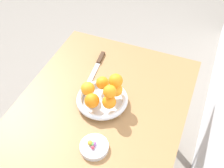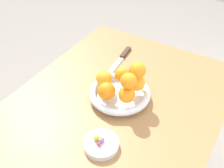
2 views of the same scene
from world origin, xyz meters
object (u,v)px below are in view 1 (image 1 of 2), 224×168
at_px(orange_4, 102,83).
at_px(fruit_bowl, 102,100).
at_px(candy_dish, 94,147).
at_px(orange_0, 88,89).
at_px(dining_table, 95,129).
at_px(candy_ball_1, 93,148).
at_px(candy_ball_5, 93,145).
at_px(candy_ball_0, 90,143).
at_px(knife, 97,65).
at_px(orange_3, 116,90).
at_px(orange_5, 116,81).
at_px(orange_6, 110,92).
at_px(orange_2, 109,102).
at_px(candy_ball_3, 94,145).
at_px(orange_1, 92,101).
at_px(candy_ball_2, 95,143).
at_px(candy_ball_4, 93,143).

bearing_deg(orange_4, fruit_bowl, 18.81).
height_order(candy_dish, orange_0, orange_0).
bearing_deg(dining_table, candy_ball_1, 22.91).
relative_size(candy_ball_1, candy_ball_5, 0.90).
xyz_separation_m(candy_ball_0, knife, (-0.45, -0.17, -0.03)).
relative_size(candy_dish, candy_ball_1, 8.10).
bearing_deg(fruit_bowl, orange_3, 126.81).
xyz_separation_m(orange_4, knife, (-0.17, -0.10, -0.07)).
bearing_deg(orange_5, orange_6, -0.66).
xyz_separation_m(orange_2, orange_6, (-0.01, 0.00, 0.06)).
height_order(candy_dish, orange_4, orange_4).
xyz_separation_m(candy_dish, orange_4, (-0.29, -0.09, 0.06)).
height_order(dining_table, candy_ball_3, candy_ball_3).
xyz_separation_m(orange_2, candy_ball_5, (0.20, 0.01, -0.04)).
distance_m(orange_1, knife, 0.31).
bearing_deg(candy_dish, knife, -157.43).
relative_size(candy_dish, orange_1, 1.78).
xyz_separation_m(dining_table, orange_1, (-0.03, -0.02, 0.16)).
distance_m(candy_ball_2, candy_ball_3, 0.01).
relative_size(dining_table, orange_2, 17.91).
height_order(orange_6, candy_ball_0, orange_6).
bearing_deg(orange_4, knife, -148.16).
height_order(orange_5, candy_ball_3, orange_5).
bearing_deg(candy_ball_0, candy_ball_2, 107.17).
relative_size(orange_2, orange_4, 1.01).
bearing_deg(orange_2, candy_ball_3, 4.20).
bearing_deg(fruit_bowl, orange_0, -89.19).
height_order(fruit_bowl, orange_5, orange_5).
bearing_deg(fruit_bowl, candy_ball_1, 15.34).
relative_size(fruit_bowl, orange_0, 3.76).
height_order(candy_dish, candy_ball_1, candy_ball_1).
xyz_separation_m(dining_table, candy_ball_1, (0.15, 0.06, 0.12)).
distance_m(dining_table, orange_3, 0.21).
relative_size(orange_1, orange_5, 1.06).
height_order(dining_table, knife, knife).
height_order(orange_2, candy_ball_1, orange_2).
xyz_separation_m(candy_ball_0, candy_ball_5, (0.00, 0.02, -0.00)).
height_order(orange_0, candy_ball_0, orange_0).
bearing_deg(candy_dish, candy_ball_4, -118.06).
bearing_deg(orange_5, candy_ball_4, 1.46).
relative_size(orange_4, candy_ball_2, 4.27).
bearing_deg(candy_ball_3, candy_dish, 164.65).
relative_size(orange_2, candy_ball_1, 4.24).
bearing_deg(orange_1, candy_dish, 26.48).
distance_m(orange_3, candy_ball_3, 0.28).
bearing_deg(orange_6, orange_1, -67.60).
height_order(candy_ball_3, candy_ball_5, same).
bearing_deg(candy_ball_4, candy_ball_3, 57.91).
distance_m(orange_5, knife, 0.29).
xyz_separation_m(orange_6, candy_ball_1, (0.22, 0.01, -0.10)).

